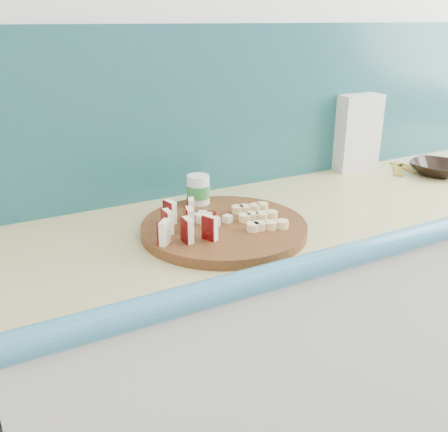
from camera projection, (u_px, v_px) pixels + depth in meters
kitchen_counter at (351, 320)px, 1.71m from camera, size 2.20×0.63×0.91m
backsplash at (312, 102)px, 1.69m from camera, size 2.20×0.02×0.50m
cutting_board at (224, 228)px, 1.28m from camera, size 0.51×0.51×0.03m
apple_wedges at (182, 222)px, 1.21m from camera, size 0.14×0.18×0.06m
apple_chunks at (214, 221)px, 1.26m from camera, size 0.06×0.06×0.02m
banana_slices at (258, 216)px, 1.29m from camera, size 0.13×0.17×0.02m
brown_bowl at (437, 169)px, 1.75m from camera, size 0.24×0.24×0.04m
flour_bag at (354, 132)px, 1.79m from camera, size 0.16×0.12×0.27m
canister at (198, 193)px, 1.40m from camera, size 0.07×0.07×0.11m
banana_peel at (407, 168)px, 1.82m from camera, size 0.20×0.17×0.01m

